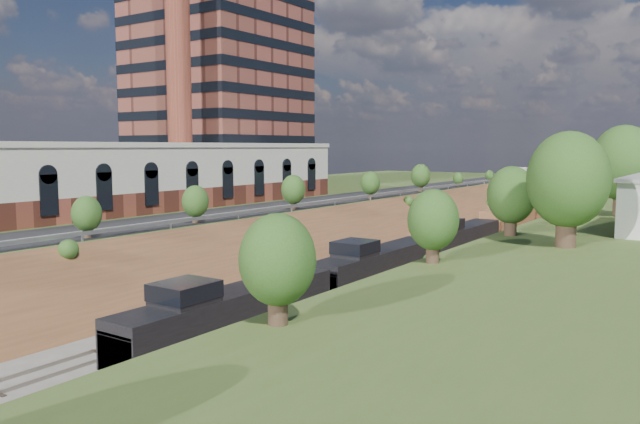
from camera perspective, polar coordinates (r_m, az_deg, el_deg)
platform_left at (r=86.80m, az=-9.23°, el=-0.08°), size 44.00×180.00×5.00m
embankment_left at (r=73.85m, az=3.32°, el=-3.03°), size 10.00×180.00×10.00m
embankment_right at (r=65.50m, az=20.12°, el=-4.56°), size 10.00×180.00×10.00m
rail_left_track at (r=69.95m, az=9.24°, el=-3.54°), size 1.58×180.00×0.18m
rail_right_track at (r=67.95m, az=13.23°, el=-3.90°), size 1.58×180.00×0.18m
road at (r=75.63m, az=0.42°, el=1.04°), size 8.00×180.00×0.10m
guardrail at (r=73.22m, az=3.00°, el=1.26°), size 0.10×171.00×0.70m
commercial_building at (r=67.98m, az=-19.06°, el=3.08°), size 14.30×62.30×7.00m
highrise_tower at (r=104.78m, az=-9.37°, el=17.65°), size 22.00×22.00×53.90m
smokestack at (r=86.67m, az=-12.85°, el=14.76°), size 3.20×3.20×40.00m
overpass at (r=127.54m, az=22.26°, el=2.56°), size 24.50×8.30×7.40m
tree_right_large at (r=43.68m, az=21.74°, el=2.69°), size 5.25×5.25×7.61m
tree_left_crest at (r=44.65m, az=-25.05°, el=-0.41°), size 2.45×2.45×3.55m
freight_train at (r=94.02m, az=19.39°, el=0.06°), size 2.71×139.25×4.55m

